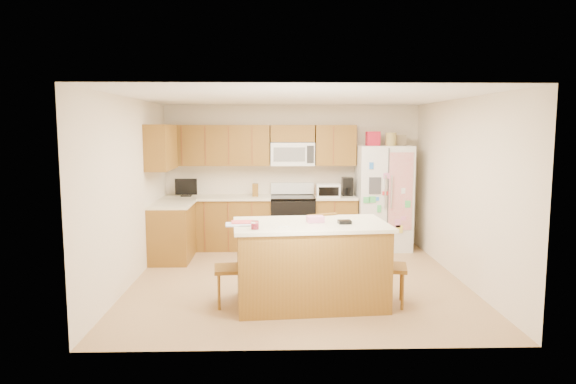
{
  "coord_description": "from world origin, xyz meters",
  "views": [
    {
      "loc": [
        -0.32,
        -6.9,
        2.09
      ],
      "look_at": [
        -0.12,
        0.35,
        1.19
      ],
      "focal_mm": 32.0,
      "sensor_mm": 36.0,
      "label": 1
    }
  ],
  "objects_px": {
    "island": "(310,263)",
    "windsor_chair_right": "(387,266)",
    "refrigerator": "(383,196)",
    "stove": "(293,221)",
    "windsor_chair_left": "(233,268)",
    "windsor_chair_back": "(316,252)"
  },
  "relations": [
    {
      "from": "refrigerator",
      "to": "windsor_chair_left",
      "type": "height_order",
      "value": "refrigerator"
    },
    {
      "from": "refrigerator",
      "to": "windsor_chair_right",
      "type": "height_order",
      "value": "refrigerator"
    },
    {
      "from": "windsor_chair_back",
      "to": "windsor_chair_right",
      "type": "bearing_deg",
      "value": -38.64
    },
    {
      "from": "windsor_chair_right",
      "to": "windsor_chair_left",
      "type": "bearing_deg",
      "value": 178.84
    },
    {
      "from": "island",
      "to": "windsor_chair_back",
      "type": "relative_size",
      "value": 1.91
    },
    {
      "from": "refrigerator",
      "to": "stove",
      "type": "bearing_deg",
      "value": 177.7
    },
    {
      "from": "windsor_chair_back",
      "to": "stove",
      "type": "bearing_deg",
      "value": 95.53
    },
    {
      "from": "windsor_chair_left",
      "to": "windsor_chair_right",
      "type": "xyz_separation_m",
      "value": [
        1.83,
        -0.04,
        0.01
      ]
    },
    {
      "from": "stove",
      "to": "refrigerator",
      "type": "height_order",
      "value": "refrigerator"
    },
    {
      "from": "stove",
      "to": "island",
      "type": "xyz_separation_m",
      "value": [
        0.11,
        -2.9,
        0.02
      ]
    },
    {
      "from": "windsor_chair_right",
      "to": "windsor_chair_back",
      "type": "bearing_deg",
      "value": 141.36
    },
    {
      "from": "windsor_chair_right",
      "to": "stove",
      "type": "bearing_deg",
      "value": 109.21
    },
    {
      "from": "stove",
      "to": "island",
      "type": "bearing_deg",
      "value": -87.91
    },
    {
      "from": "refrigerator",
      "to": "windsor_chair_left",
      "type": "xyz_separation_m",
      "value": [
        -2.38,
        -2.83,
        -0.47
      ]
    },
    {
      "from": "refrigerator",
      "to": "windsor_chair_back",
      "type": "distance_m",
      "value": 2.64
    },
    {
      "from": "refrigerator",
      "to": "windsor_chair_back",
      "type": "xyz_separation_m",
      "value": [
        -1.35,
        -2.23,
        -0.44
      ]
    },
    {
      "from": "stove",
      "to": "windsor_chair_right",
      "type": "height_order",
      "value": "stove"
    },
    {
      "from": "windsor_chair_back",
      "to": "refrigerator",
      "type": "bearing_deg",
      "value": 58.8
    },
    {
      "from": "island",
      "to": "windsor_chair_right",
      "type": "bearing_deg",
      "value": -2.06
    },
    {
      "from": "refrigerator",
      "to": "windsor_chair_back",
      "type": "relative_size",
      "value": 2.01
    },
    {
      "from": "refrigerator",
      "to": "island",
      "type": "distance_m",
      "value": 3.22
    },
    {
      "from": "stove",
      "to": "windsor_chair_left",
      "type": "height_order",
      "value": "stove"
    }
  ]
}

